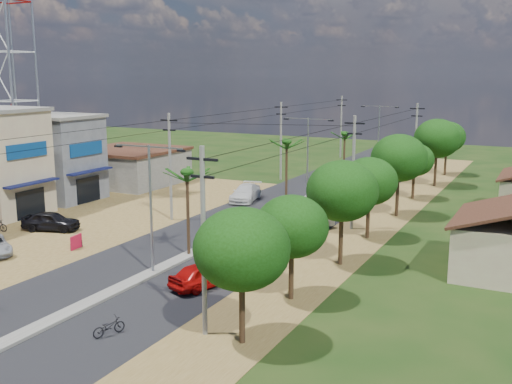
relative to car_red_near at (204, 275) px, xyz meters
The scene contains 36 objects.
ground 4.18m from the car_red_near, behind, with size 160.00×160.00×0.00m, color black.
road 16.12m from the car_red_near, 104.64° to the left, with size 12.00×110.00×0.04m, color black.
median 19.03m from the car_red_near, 102.36° to the left, with size 1.00×90.00×0.18m, color #605E56.
dirt_lot_west 20.92m from the car_red_near, 155.78° to the left, with size 18.00×46.00×0.04m, color brown.
dirt_shoulder_east 16.21m from the car_red_near, 74.13° to the left, with size 5.00×90.00×0.03m, color brown.
shophouse_grey 30.05m from the car_red_near, 150.77° to the left, with size 9.00×6.40×8.30m.
low_shed 35.13m from the car_red_near, 135.57° to the left, with size 10.40×10.40×3.95m.
telecom_tower 38.93m from the car_red_near, 154.87° to the left, with size 3.80×3.80×43.00m.
tree_east_a 8.54m from the car_red_near, 44.97° to the right, with size 4.40×4.40×6.37m.
tree_east_b 6.25m from the car_red_near, ahead, with size 4.00×4.00×5.83m.
tree_east_c 10.30m from the car_red_near, 53.39° to the left, with size 4.60×4.60×6.83m.
tree_east_d 15.93m from the car_red_near, 69.92° to the left, with size 4.20×4.20×6.13m.
tree_east_e 23.65m from the car_red_near, 76.24° to the left, with size 4.80×4.80×7.14m.
tree_east_f 31.16m from the car_red_near, 80.48° to the left, with size 3.80×3.80×5.52m.
tree_east_g 39.26m from the car_red_near, 81.55° to the left, with size 5.00×5.00×7.38m.
tree_east_h 47.05m from the car_red_near, 83.35° to the left, with size 4.40×4.40×6.52m.
palm_median_near 7.78m from the car_red_near, 131.65° to the left, with size 2.00×2.00×6.15m.
palm_median_mid 21.60m from the car_red_near, 101.19° to the left, with size 2.00×2.00×6.55m.
palm_median_far 37.08m from the car_red_near, 96.35° to the left, with size 2.00×2.00×5.85m.
streetlight_near 5.77m from the car_red_near, behind, with size 5.10×0.18×8.00m.
streetlight_mid 26.21m from the car_red_near, 99.04° to the left, with size 5.10×0.18×8.00m.
streetlight_far 50.90m from the car_red_near, 94.60° to the left, with size 5.10×0.18×8.00m.
utility_pole_w_b 17.23m from the car_red_near, 131.35° to the left, with size 1.60×0.24×9.00m.
utility_pole_w_c 36.53m from the car_red_near, 107.75° to the left, with size 1.60×0.24×9.00m.
utility_pole_w_d 56.81m from the car_red_near, 101.27° to the left, with size 1.60×0.24×9.00m.
utility_pole_e_a 7.57m from the car_red_near, 57.69° to the right, with size 1.60×0.24×9.00m.
utility_pole_e_b 17.40m from the car_red_near, 78.31° to the left, with size 1.60×0.24×9.00m.
utility_pole_e_c 38.94m from the car_red_near, 84.92° to the left, with size 1.60×0.24×9.00m.
car_red_near is the anchor object (origin of this frame).
car_silver_mid 14.43m from the car_red_near, 87.79° to the left, with size 1.60×4.59×1.51m, color #ABAEB3.
car_white_far 23.94m from the car_red_near, 112.27° to the left, with size 2.16×5.31×1.54m, color beige.
car_parked_dark 18.25m from the car_red_near, 162.99° to the left, with size 1.79×4.46×1.52m, color black.
moto_rider_east 7.65m from the car_red_near, 93.93° to the right, with size 0.57×1.64×0.86m, color black.
moto_rider_west_a 14.66m from the car_red_near, 112.38° to the left, with size 0.65×1.86×0.98m, color black.
moto_rider_west_b 30.08m from the car_red_near, 100.09° to the left, with size 0.42×1.49×0.89m, color black.
roadside_sign 12.31m from the car_red_near, 168.71° to the left, with size 0.25×1.24×1.03m.
Camera 1 is at (21.72, -28.52, 12.17)m, focal length 42.00 mm.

